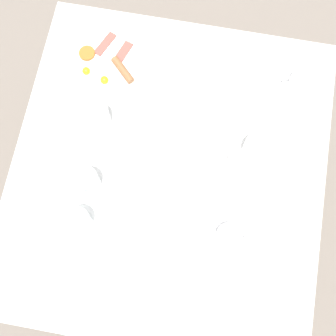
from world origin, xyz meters
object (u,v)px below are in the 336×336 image
teacup_with_saucer_right (300,82)px  wine_glass_spare (79,222)px  fork_by_plate (218,313)px  spoon_for_tea (154,152)px  napkin_folded (238,83)px  knife_by_plate (186,54)px  breakfast_plate (106,64)px  teapot_near (259,151)px  water_glass_tall (87,182)px  water_glass_short (98,116)px  teacup_with_saucer_left (228,237)px

teacup_with_saucer_right → wine_glass_spare: bearing=134.1°
wine_glass_spare → fork_by_plate: 0.49m
spoon_for_tea → napkin_folded: bearing=-38.1°
knife_by_plate → spoon_for_tea: (-0.37, 0.04, 0.00)m
breakfast_plate → knife_by_plate: bearing=-70.6°
teapot_near → fork_by_plate: (-0.50, 0.05, -0.05)m
teapot_near → wine_glass_spare: teapot_near is taller
teapot_near → spoon_for_tea: teapot_near is taller
wine_glass_spare → fork_by_plate: bearing=-112.2°
spoon_for_tea → breakfast_plate: bearing=38.6°
water_glass_tall → fork_by_plate: 0.55m
fork_by_plate → spoon_for_tea: bearing=31.2°
teapot_near → napkin_folded: size_ratio=1.47×
teapot_near → teacup_with_saucer_right: size_ratio=1.25×
teapot_near → knife_by_plate: bearing=109.7°
water_glass_tall → water_glass_short: size_ratio=0.91×
teacup_with_saucer_right → fork_by_plate: 0.80m
breakfast_plate → teacup_with_saucer_right: teacup_with_saucer_right is taller
teacup_with_saucer_right → wine_glass_spare: (-0.59, 0.61, 0.03)m
water_glass_short → spoon_for_tea: water_glass_short is taller
spoon_for_tea → teacup_with_saucer_left: bearing=-130.5°
breakfast_plate → teacup_with_saucer_right: bearing=-86.2°
teacup_with_saucer_left → teacup_with_saucer_right: same height
teapot_near → water_glass_tall: (-0.19, 0.51, -0.00)m
breakfast_plate → teapot_near: (-0.23, -0.55, 0.05)m
fork_by_plate → knife_by_plate: same height
wine_glass_spare → napkin_folded: wine_glass_spare is taller
breakfast_plate → teacup_with_saucer_left: teacup_with_saucer_left is taller
knife_by_plate → spoon_for_tea: bearing=173.9°
knife_by_plate → breakfast_plate: bearing=109.4°
teacup_with_saucer_left → teacup_with_saucer_right: bearing=-16.4°
breakfast_plate → fork_by_plate: breakfast_plate is taller
teacup_with_saucer_right → knife_by_plate: (0.05, 0.40, -0.02)m
napkin_folded → knife_by_plate: 0.21m
breakfast_plate → wine_glass_spare: wine_glass_spare is taller
wine_glass_spare → knife_by_plate: bearing=-18.7°
water_glass_short → teacup_with_saucer_left: bearing=-122.8°
teapot_near → wine_glass_spare: (-0.32, 0.50, -0.01)m
wine_glass_spare → spoon_for_tea: bearing=-33.3°
breakfast_plate → water_glass_short: bearing=-172.6°
fork_by_plate → knife_by_plate: bearing=15.9°
teapot_near → water_glass_short: teapot_near is taller
water_glass_tall → napkin_folded: (0.44, -0.41, -0.05)m
teacup_with_saucer_right → napkin_folded: teacup_with_saucer_right is taller
napkin_folded → fork_by_plate: size_ratio=0.84×
water_glass_short → fork_by_plate: water_glass_short is taller
water_glass_short → spoon_for_tea: size_ratio=0.74×
water_glass_tall → fork_by_plate: bearing=-124.1°
fork_by_plate → spoon_for_tea: same height
fork_by_plate → spoon_for_tea: (0.46, 0.28, 0.00)m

